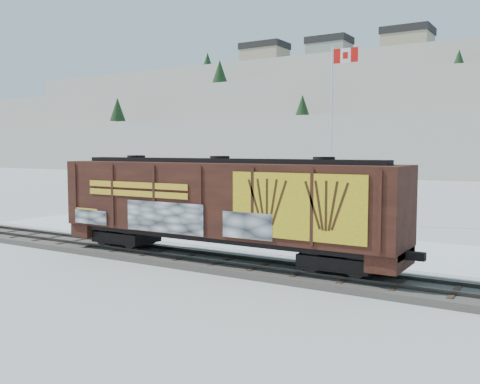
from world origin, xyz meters
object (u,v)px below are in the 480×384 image
Objects in this scene: hopper_railcar at (220,202)px; car_white at (272,226)px; car_silver at (158,215)px; car_dark at (291,233)px; flagpole at (333,159)px.

car_white is (-1.41, 7.62, -2.17)m from hopper_railcar.
car_dark is at bearing -108.19° from car_silver.
car_silver reaches higher than car_dark.
hopper_railcar is at bearing -176.17° from car_white.
car_silver is (-10.46, 7.92, -2.11)m from hopper_railcar.
car_dark is at bearing -129.46° from car_white.
car_silver is at bearing 85.96° from car_dark.
car_silver is at bearing 81.49° from car_white.
car_silver is (-9.70, -7.59, -3.88)m from flagpole.
car_silver is 11.03m from car_dark.
hopper_railcar is 3.60× the size of car_silver.
flagpole reaches higher than hopper_railcar.
flagpole reaches higher than car_silver.
flagpole is 8.84m from car_white.
car_white is (9.05, -0.30, -0.06)m from car_silver.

